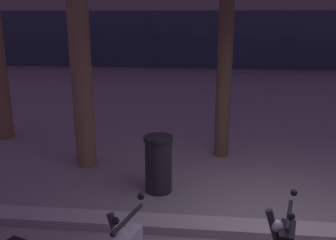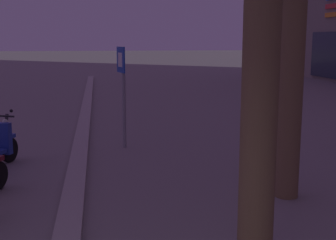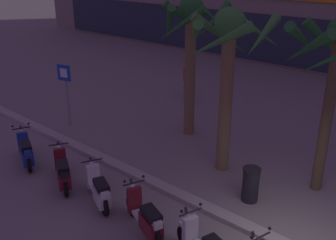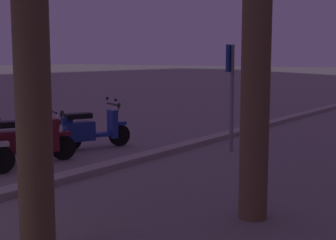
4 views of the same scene
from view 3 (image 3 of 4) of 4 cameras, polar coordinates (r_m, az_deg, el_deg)
The scene contains 10 objects.
scooter_blue_mid_front at distance 13.02m, azimuth -19.75°, elevation -4.29°, with size 1.65×0.87×1.17m.
scooter_maroon_second_in_line at distance 11.52m, azimuth -14.89°, elevation -7.20°, with size 1.67×1.01×1.04m.
scooter_white_tail_end at distance 10.53m, azimuth -9.89°, elevation -9.85°, with size 1.63×0.89×1.04m.
scooter_maroon_lead_nearest at distance 9.41m, azimuth -3.27°, elevation -13.76°, with size 1.76×0.87×1.17m.
crossing_sign at distance 15.31m, azimuth -14.44°, elevation 4.47°, with size 0.59×0.18×2.40m.
palm_tree_mid_walkway at distance 10.73m, azimuth 22.88°, elevation 7.70°, with size 2.61×2.67×4.70m.
palm_tree_by_mall_entrance at distance 13.64m, azimuth 3.33°, elevation 12.05°, with size 2.31×2.42×4.89m.
palm_tree_near_sign at distance 11.15m, azimuth 8.70°, elevation 9.42°, with size 2.64×2.71×4.81m.
pedestrian_by_palm_tree at distance 18.11m, azimuth 2.76°, elevation 5.78°, with size 0.34×0.34×1.68m.
litter_bin at distance 10.75m, azimuth 11.79°, elevation -9.02°, with size 0.48×0.48×0.95m.
Camera 3 is at (2.46, -6.94, 5.95)m, focal length 42.42 mm.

